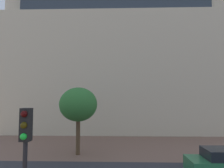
% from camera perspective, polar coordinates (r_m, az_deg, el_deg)
% --- Properties ---
extents(landmark_building, '(30.05, 12.88, 32.05)m').
position_cam_1_polar(landmark_building, '(30.81, 0.65, 5.14)').
color(landmark_building, beige).
rests_on(landmark_building, ground_plane).
extents(traffic_light_pole, '(0.28, 0.34, 4.34)m').
position_cam_1_polar(traffic_light_pole, '(6.16, -23.89, -18.50)').
color(traffic_light_pole, black).
rests_on(traffic_light_pole, ground_plane).
extents(tree_curb_far, '(3.13, 3.13, 5.50)m').
position_cam_1_polar(tree_curb_far, '(16.70, -9.70, -5.91)').
color(tree_curb_far, '#4C3823').
rests_on(tree_curb_far, ground_plane).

